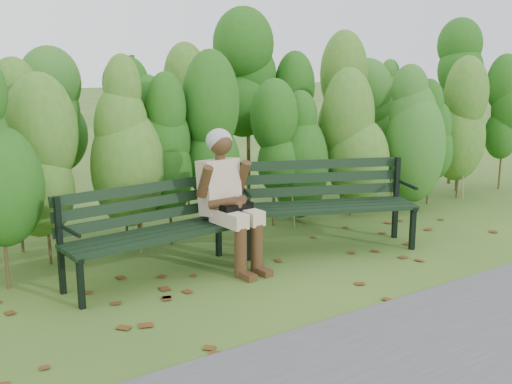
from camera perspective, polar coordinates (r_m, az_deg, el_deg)
ground at (r=5.51m, az=2.04°, el=-8.30°), size 80.00×80.00×0.00m
hedge_band at (r=6.79m, az=-7.13°, el=6.48°), size 11.04×1.67×2.42m
leaf_litter at (r=5.41m, az=-3.80°, el=-8.70°), size 5.89×1.83×0.01m
bench_left at (r=5.50m, az=-9.88°, el=-3.03°), size 1.74×0.69×0.85m
bench_right at (r=6.37m, az=6.52°, el=-0.44°), size 1.92×1.23×0.91m
seated_woman at (r=5.67m, az=-2.72°, el=0.05°), size 0.55×0.81×1.32m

